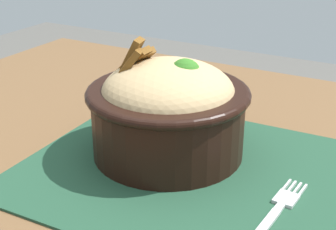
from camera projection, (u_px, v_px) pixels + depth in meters
placemat at (195, 172)px, 0.56m from camera, size 0.40×0.33×0.00m
bowl at (168, 108)px, 0.58m from camera, size 0.19×0.19×0.14m
fork at (280, 207)px, 0.49m from camera, size 0.02×0.12×0.00m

